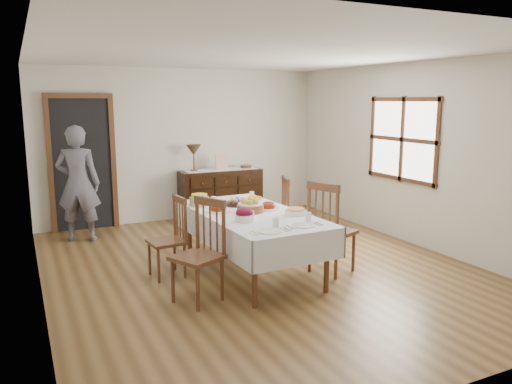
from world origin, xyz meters
name	(u,v)px	position (x,y,z in m)	size (l,w,h in m)	color
ground	(259,268)	(0.00, 0.00, 0.00)	(6.00, 6.00, 0.00)	brown
room_shell	(234,135)	(-0.15, 0.42, 1.64)	(5.02, 6.02, 2.65)	silver
dining_table	(251,220)	(-0.17, -0.13, 0.66)	(1.20, 2.23, 0.75)	white
chair_left_near	(201,250)	(-0.99, -0.64, 0.54)	(0.59, 0.59, 1.07)	#56321D
chair_left_far	(170,236)	(-1.07, 0.21, 0.48)	(0.43, 0.43, 0.95)	#56321D
chair_right_near	(330,227)	(0.68, -0.53, 0.57)	(0.61, 0.61, 1.12)	#56321D
chair_right_far	(295,215)	(0.73, 0.37, 0.53)	(0.55, 0.55, 1.05)	#56321D
sideboard	(221,194)	(0.57, 2.72, 0.43)	(1.44, 0.52, 0.86)	black
person	(78,180)	(-1.85, 2.28, 0.92)	(0.57, 0.37, 1.84)	#595664
bread_basket	(250,206)	(-0.17, -0.10, 0.82)	(0.32, 0.32, 0.17)	brown
egg_basket	(237,203)	(-0.17, 0.31, 0.79)	(0.27, 0.27, 0.11)	black
ham_platter_a	(219,209)	(-0.51, 0.08, 0.78)	(0.30, 0.30, 0.11)	white
ham_platter_b	(268,207)	(0.10, -0.05, 0.78)	(0.30, 0.30, 0.11)	white
beet_bowl	(245,215)	(-0.42, -0.48, 0.82)	(0.22, 0.22, 0.15)	white
carrot_bowl	(255,200)	(0.10, 0.33, 0.79)	(0.20, 0.20, 0.08)	white
pineapple_bowl	(199,200)	(-0.59, 0.52, 0.82)	(0.25, 0.25, 0.15)	tan
casserole_dish	(296,212)	(0.25, -0.45, 0.79)	(0.25, 0.25, 0.08)	white
butter_dish	(247,214)	(-0.31, -0.30, 0.79)	(0.14, 0.10, 0.07)	white
setting_left	(271,228)	(-0.33, -0.96, 0.77)	(0.42, 0.31, 0.10)	white
setting_right	(305,222)	(0.10, -0.90, 0.77)	(0.42, 0.31, 0.10)	white
glass_far_a	(214,200)	(-0.39, 0.55, 0.80)	(0.07, 0.07, 0.09)	white
glass_far_b	(252,195)	(0.20, 0.66, 0.80)	(0.06, 0.06, 0.09)	white
runner	(221,169)	(0.58, 2.74, 0.87)	(1.30, 0.35, 0.01)	white
table_lamp	(194,151)	(0.09, 2.73, 1.22)	(0.26, 0.26, 0.46)	brown
picture_frame	(221,162)	(0.57, 2.67, 1.00)	(0.22, 0.08, 0.28)	tan
deco_bowl	(246,167)	(1.05, 2.69, 0.89)	(0.20, 0.20, 0.06)	#56321D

